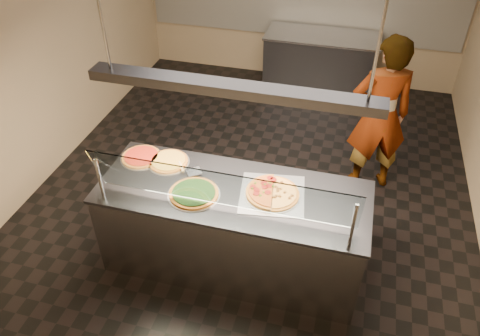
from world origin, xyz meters
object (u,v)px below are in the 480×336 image
(pizza_spinach, at_px, (194,193))
(sneeze_guard, at_px, (221,190))
(pizza_cheese, at_px, (169,161))
(prep_table, at_px, (320,64))
(half_pizza_sausage, at_px, (285,194))
(half_pizza_pepperoni, at_px, (260,189))
(pizza_spatula, at_px, (187,168))
(heat_lamp_housing, at_px, (232,88))
(worker, at_px, (380,116))
(serving_counter, at_px, (233,228))
(pizza_tomato, at_px, (141,156))
(perforated_tray, at_px, (272,194))

(pizza_spinach, bearing_deg, sneeze_guard, -33.25)
(pizza_cheese, distance_m, prep_table, 3.71)
(half_pizza_sausage, bearing_deg, pizza_spinach, -167.24)
(half_pizza_pepperoni, bearing_deg, pizza_spinach, -162.37)
(sneeze_guard, bearing_deg, half_pizza_sausage, 39.95)
(half_pizza_pepperoni, distance_m, pizza_spatula, 0.74)
(heat_lamp_housing, bearing_deg, half_pizza_sausage, 5.15)
(half_pizza_pepperoni, bearing_deg, worker, 58.22)
(serving_counter, relative_size, pizza_cheese, 6.09)
(serving_counter, bearing_deg, heat_lamp_housing, 0.00)
(heat_lamp_housing, bearing_deg, worker, 53.18)
(pizza_spinach, height_order, pizza_tomato, pizza_spinach)
(pizza_spatula, xyz_separation_m, worker, (1.72, 1.47, -0.02))
(pizza_spinach, height_order, pizza_spatula, pizza_spatula)
(perforated_tray, bearing_deg, pizza_tomato, 171.30)
(half_pizza_pepperoni, distance_m, pizza_cheese, 0.97)
(pizza_cheese, bearing_deg, half_pizza_pepperoni, -12.15)
(serving_counter, bearing_deg, pizza_cheese, 160.94)
(half_pizza_pepperoni, bearing_deg, sneeze_guard, -121.55)
(perforated_tray, relative_size, pizza_tomato, 1.60)
(half_pizza_sausage, distance_m, pizza_spinach, 0.80)
(perforated_tray, distance_m, pizza_spatula, 0.85)
(sneeze_guard, relative_size, prep_table, 1.29)
(pizza_spatula, distance_m, worker, 2.26)
(perforated_tray, bearing_deg, worker, 61.25)
(sneeze_guard, height_order, prep_table, sneeze_guard)
(half_pizza_sausage, relative_size, pizza_cheese, 1.23)
(pizza_spinach, distance_m, worker, 2.34)
(sneeze_guard, distance_m, half_pizza_sausage, 0.66)
(perforated_tray, height_order, pizza_spatula, pizza_spatula)
(pizza_cheese, bearing_deg, pizza_spinach, -44.16)
(serving_counter, bearing_deg, pizza_tomato, 166.12)
(pizza_tomato, distance_m, heat_lamp_housing, 1.43)
(half_pizza_pepperoni, relative_size, worker, 0.26)
(half_pizza_pepperoni, bearing_deg, serving_counter, -170.02)
(sneeze_guard, xyz_separation_m, perforated_tray, (0.35, 0.38, -0.29))
(worker, xyz_separation_m, heat_lamp_housing, (-1.22, -1.63, 1.01))
(serving_counter, bearing_deg, half_pizza_pepperoni, 9.98)
(pizza_spatula, bearing_deg, pizza_tomato, 170.57)
(perforated_tray, relative_size, worker, 0.34)
(sneeze_guard, height_order, pizza_spinach, sneeze_guard)
(pizza_spinach, bearing_deg, prep_table, 80.50)
(serving_counter, bearing_deg, half_pizza_sausage, 5.15)
(serving_counter, distance_m, half_pizza_sausage, 0.67)
(sneeze_guard, distance_m, heat_lamp_housing, 0.80)
(pizza_spinach, height_order, prep_table, pizza_spinach)
(pizza_spatula, relative_size, worker, 0.15)
(half_pizza_pepperoni, relative_size, pizza_spinach, 1.05)
(sneeze_guard, bearing_deg, pizza_cheese, 140.32)
(pizza_spatula, height_order, heat_lamp_housing, heat_lamp_housing)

